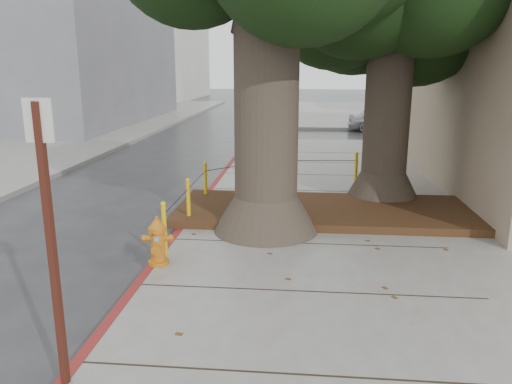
# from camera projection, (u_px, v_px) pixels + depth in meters

# --- Properties ---
(ground) EXTENTS (140.00, 140.00, 0.00)m
(ground) POSITION_uv_depth(u_px,v_px,m) (272.00, 299.00, 7.20)
(ground) COLOR #28282B
(ground) RESTS_ON ground
(sidewalk_far) EXTENTS (16.00, 20.00, 0.15)m
(sidewalk_far) POSITION_uv_depth(u_px,v_px,m) (383.00, 113.00, 35.59)
(sidewalk_far) COLOR slate
(sidewalk_far) RESTS_ON ground
(curb_red) EXTENTS (0.14, 26.00, 0.16)m
(curb_red) POSITION_uv_depth(u_px,v_px,m) (179.00, 234.00, 9.78)
(curb_red) COLOR maroon
(curb_red) RESTS_ON ground
(planter_bed) EXTENTS (6.40, 2.60, 0.16)m
(planter_bed) POSITION_uv_depth(u_px,v_px,m) (325.00, 211.00, 10.83)
(planter_bed) COLOR black
(planter_bed) RESTS_ON sidewalk_main
(building_far_grey) EXTENTS (12.00, 16.00, 12.00)m
(building_far_grey) POSITION_uv_depth(u_px,v_px,m) (35.00, 17.00, 28.36)
(building_far_grey) COLOR slate
(building_far_grey) RESTS_ON ground
(building_far_white) EXTENTS (12.00, 18.00, 15.00)m
(building_far_white) POSITION_uv_depth(u_px,v_px,m) (133.00, 24.00, 50.38)
(building_far_white) COLOR silver
(building_far_white) RESTS_ON ground
(bollard_ring) EXTENTS (3.79, 5.39, 0.95)m
(bollard_ring) POSITION_uv_depth(u_px,v_px,m) (247.00, 184.00, 11.34)
(bollard_ring) COLOR yellow
(bollard_ring) RESTS_ON sidewalk_main
(fire_hydrant) EXTENTS (0.43, 0.40, 0.81)m
(fire_hydrant) POSITION_uv_depth(u_px,v_px,m) (158.00, 241.00, 8.01)
(fire_hydrant) COLOR orange
(fire_hydrant) RESTS_ON sidewalk_main
(signpost) EXTENTS (0.28, 0.08, 2.85)m
(signpost) POSITION_uv_depth(u_px,v_px,m) (50.00, 232.00, 4.67)
(signpost) COLOR #471911
(signpost) RESTS_ON sidewalk_main
(car_silver) EXTENTS (3.51, 1.45, 1.19)m
(car_silver) POSITION_uv_depth(u_px,v_px,m) (382.00, 120.00, 25.85)
(car_silver) COLOR #B1B1B6
(car_silver) RESTS_ON ground
(car_dark) EXTENTS (1.94, 3.83, 1.07)m
(car_dark) POSITION_uv_depth(u_px,v_px,m) (56.00, 123.00, 25.13)
(car_dark) COLOR black
(car_dark) RESTS_ON ground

